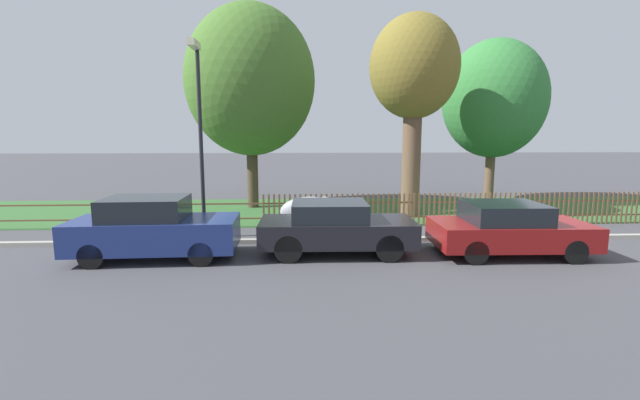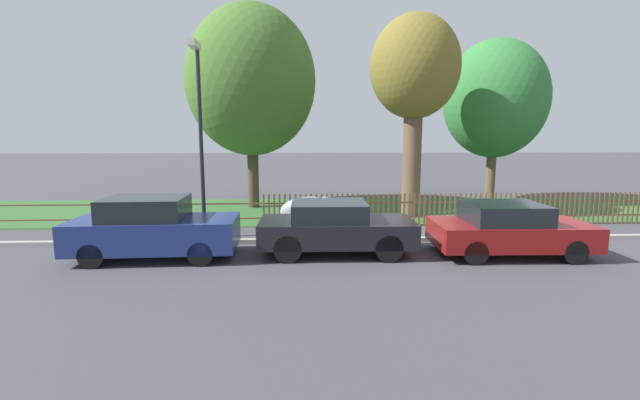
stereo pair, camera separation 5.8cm
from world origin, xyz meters
name	(u,v)px [view 1 (the left image)]	position (x,y,z in m)	size (l,w,h in m)	color
ground_plane	(496,241)	(0.00, 0.00, 0.00)	(120.00, 120.00, 0.00)	#424247
kerb_stone	(494,238)	(0.00, 0.10, 0.06)	(39.19, 0.20, 0.12)	#9E998E
grass_strip	(436,209)	(0.00, 5.21, 0.01)	(39.19, 6.16, 0.01)	#33602D
park_fence	(467,209)	(0.00, 2.14, 0.54)	(39.19, 0.05, 1.09)	brown
parked_car_silver_hatchback	(153,228)	(-9.05, -1.23, 0.74)	(3.92, 1.73, 1.50)	navy
parked_car_black_saloon	(335,227)	(-4.64, -1.04, 0.69)	(3.86, 1.78, 1.32)	black
parked_car_navy_estate	(508,229)	(-0.35, -1.34, 0.66)	(3.79, 1.90, 1.31)	maroon
covered_motorcycle	(312,212)	(-5.16, 0.95, 0.71)	(2.00, 0.79, 1.17)	black
tree_nearest_kerb	(250,81)	(-7.42, 6.13, 5.07)	(5.13, 5.13, 8.04)	#473828
tree_behind_motorcycle	(414,71)	(-1.38, 4.13, 5.22)	(3.20, 3.20, 7.22)	brown
tree_mid_park	(494,99)	(2.93, 7.01, 4.48)	(4.38, 4.38, 7.02)	brown
street_lamp	(199,118)	(-8.29, 0.73, 3.44)	(0.20, 0.79, 5.44)	black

